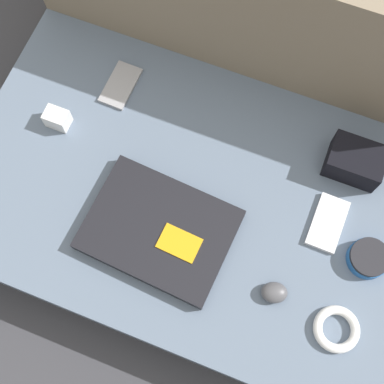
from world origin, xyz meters
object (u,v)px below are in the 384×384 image
object	(u,v)px
camera_pouch	(355,161)
charger_brick	(57,118)
speaker_puck	(368,259)
computer_mouse	(274,293)
laptop	(159,230)
phone_silver	(328,223)
phone_black	(121,85)

from	to	relation	value
camera_pouch	charger_brick	world-z (taller)	camera_pouch
speaker_puck	camera_pouch	xyz separation A→B (m)	(-0.09, 0.21, 0.02)
computer_mouse	charger_brick	bearing A→B (deg)	143.14
laptop	phone_silver	xyz separation A→B (m)	(0.35, 0.16, -0.01)
phone_silver	phone_black	distance (m)	0.61
computer_mouse	phone_silver	xyz separation A→B (m)	(0.06, 0.20, -0.01)
phone_black	camera_pouch	xyz separation A→B (m)	(0.60, 0.00, 0.03)
laptop	charger_brick	distance (m)	0.37
laptop	computer_mouse	world-z (taller)	laptop
camera_pouch	charger_brick	distance (m)	0.71
computer_mouse	camera_pouch	world-z (taller)	camera_pouch
charger_brick	phone_silver	bearing A→B (deg)	-0.53
phone_silver	laptop	bearing A→B (deg)	-154.80
laptop	camera_pouch	world-z (taller)	camera_pouch
computer_mouse	camera_pouch	size ratio (longest dim) A/B	0.55
computer_mouse	speaker_puck	distance (m)	0.22
speaker_puck	phone_silver	xyz separation A→B (m)	(-0.11, 0.05, -0.01)
phone_silver	charger_brick	distance (m)	0.68
computer_mouse	phone_black	size ratio (longest dim) A/B	0.56
charger_brick	speaker_puck	bearing A→B (deg)	-4.17
phone_silver	charger_brick	bearing A→B (deg)	-179.54
computer_mouse	phone_silver	bearing A→B (deg)	53.07
laptop	phone_black	world-z (taller)	laptop
speaker_puck	phone_silver	distance (m)	0.12
speaker_puck	camera_pouch	world-z (taller)	camera_pouch
speaker_puck	charger_brick	distance (m)	0.79
computer_mouse	phone_black	bearing A→B (deg)	127.33
camera_pouch	laptop	bearing A→B (deg)	-139.24
laptop	computer_mouse	size ratio (longest dim) A/B	4.82
computer_mouse	phone_black	world-z (taller)	computer_mouse
phone_black	charger_brick	bearing A→B (deg)	-122.11
phone_silver	camera_pouch	world-z (taller)	camera_pouch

